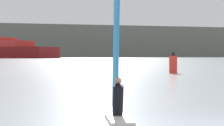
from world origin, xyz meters
TOP-DOWN VIEW (x-y plane):
  - windsurfer at (-2.60, 2.55)m, footprint 1.20×3.36m
  - channel_buoy at (15.66, 38.14)m, footprint 0.90×0.90m

SIDE VIEW (x-z plane):
  - channel_buoy at x=15.66m, z-range -0.11..2.36m
  - windsurfer at x=-2.60m, z-range -1.07..3.56m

